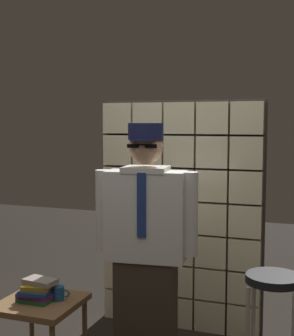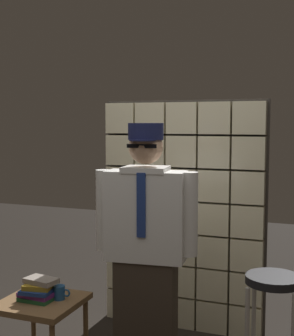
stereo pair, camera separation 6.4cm
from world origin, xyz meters
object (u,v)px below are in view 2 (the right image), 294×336
bar_stool (273,307)px  book_stack (39,290)px  coffee_mug (60,293)px  standing_person (146,249)px  side_table (42,309)px

bar_stool → book_stack: (-1.53, -0.21, -0.02)m
book_stack → coffee_mug: 0.14m
standing_person → side_table: standing_person is taller
coffee_mug → book_stack: bearing=-155.5°
bar_stool → book_stack: bar_stool is taller
standing_person → side_table: 0.86m
side_table → coffee_mug: size_ratio=4.13×
standing_person → bar_stool: (0.80, 0.08, -0.31)m
book_stack → side_table: bearing=25.7°
standing_person → book_stack: size_ratio=6.46×
bar_stool → book_stack: size_ratio=2.96×
standing_person → book_stack: standing_person is taller
side_table → coffee_mug: bearing=24.4°
coffee_mug → bar_stool: bearing=6.2°
standing_person → coffee_mug: 0.70m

